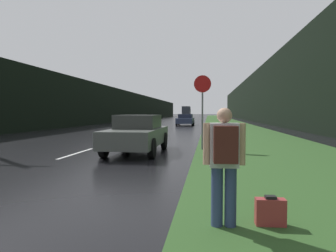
# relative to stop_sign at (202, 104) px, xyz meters

# --- Properties ---
(grass_verge) EXTENTS (6.00, 240.00, 0.02)m
(grass_verge) POSITION_rel_stop_sign_xyz_m (2.75, 29.89, -1.89)
(grass_verge) COLOR #2D5123
(grass_verge) RESTS_ON ground_plane
(lane_stripe_b) EXTENTS (0.12, 3.00, 0.01)m
(lane_stripe_b) POSITION_rel_stop_sign_xyz_m (-4.70, -1.71, -1.89)
(lane_stripe_b) COLOR silver
(lane_stripe_b) RESTS_ON ground_plane
(lane_stripe_c) EXTENTS (0.12, 3.00, 0.01)m
(lane_stripe_c) POSITION_rel_stop_sign_xyz_m (-4.70, 5.29, -1.89)
(lane_stripe_c) COLOR silver
(lane_stripe_c) RESTS_ON ground_plane
(lane_stripe_d) EXTENTS (0.12, 3.00, 0.01)m
(lane_stripe_d) POSITION_rel_stop_sign_xyz_m (-4.70, 12.29, -1.89)
(lane_stripe_d) COLOR silver
(lane_stripe_d) RESTS_ON ground_plane
(treeline_far_side) EXTENTS (2.00, 140.00, 5.42)m
(treeline_far_side) POSITION_rel_stop_sign_xyz_m (-15.16, 39.89, 0.81)
(treeline_far_side) COLOR black
(treeline_far_side) RESTS_ON ground_plane
(treeline_near_side) EXTENTS (2.00, 140.00, 8.34)m
(treeline_near_side) POSITION_rel_stop_sign_xyz_m (8.75, 39.89, 2.27)
(treeline_near_side) COLOR black
(treeline_near_side) RESTS_ON ground_plane
(stop_sign) EXTENTS (0.71, 0.07, 3.08)m
(stop_sign) POSITION_rel_stop_sign_xyz_m (0.00, 0.00, 0.00)
(stop_sign) COLOR slate
(stop_sign) RESTS_ON ground_plane
(hitchhiker_with_backpack) EXTENTS (0.56, 0.41, 1.61)m
(hitchhiker_with_backpack) POSITION_rel_stop_sign_xyz_m (0.46, -8.45, -0.97)
(hitchhiker_with_backpack) COLOR navy
(hitchhiker_with_backpack) RESTS_ON ground_plane
(suitcase) EXTENTS (0.40, 0.17, 0.42)m
(suitcase) POSITION_rel_stop_sign_xyz_m (1.09, -8.30, -1.70)
(suitcase) COLOR #9E3333
(suitcase) RESTS_ON ground_plane
(car_passing_near) EXTENTS (1.89, 4.50, 1.45)m
(car_passing_near) POSITION_rel_stop_sign_xyz_m (-2.48, -1.13, -1.16)
(car_passing_near) COLOR #4C514C
(car_passing_near) RESTS_ON ground_plane
(car_passing_far) EXTENTS (2.02, 4.58, 1.37)m
(car_passing_far) POSITION_rel_stop_sign_xyz_m (-2.48, 23.32, -1.20)
(car_passing_far) COLOR #2D3856
(car_passing_far) RESTS_ON ground_plane
(delivery_truck) EXTENTS (2.60, 8.21, 3.54)m
(delivery_truck) POSITION_rel_stop_sign_xyz_m (-6.93, 85.97, -0.04)
(delivery_truck) COLOR black
(delivery_truck) RESTS_ON ground_plane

